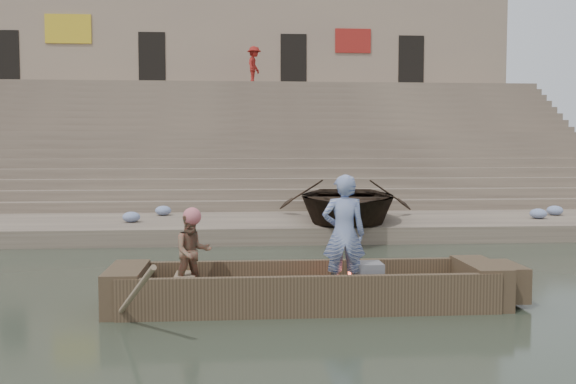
{
  "coord_description": "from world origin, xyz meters",
  "views": [
    {
      "loc": [
        2.13,
        -8.84,
        2.29
      ],
      "look_at": [
        3.13,
        3.81,
        1.4
      ],
      "focal_mm": 40.63,
      "sensor_mm": 36.0,
      "label": 1
    }
  ],
  "objects": [
    {
      "name": "television",
      "position": [
        3.97,
        0.31,
        0.42
      ],
      "size": [
        0.46,
        0.42,
        0.4
      ],
      "color": "slate",
      "rests_on": "main_rowboat"
    },
    {
      "name": "ground",
      "position": [
        0.0,
        0.0,
        0.0
      ],
      "size": [
        120.0,
        120.0,
        0.0
      ],
      "primitive_type": "plane",
      "color": "#262F23",
      "rests_on": "ground"
    },
    {
      "name": "pedestrian",
      "position": [
        2.97,
        22.02,
        6.09
      ],
      "size": [
        0.97,
        1.29,
        1.77
      ],
      "primitive_type": "imported",
      "rotation": [
        0.0,
        0.0,
        1.27
      ],
      "color": "maroon",
      "rests_on": "upper_landing"
    },
    {
      "name": "rowboat_trim",
      "position": [
        3.34,
        0.31,
        0.31
      ],
      "size": [
        6.04,
        2.63,
        1.81
      ],
      "color": "brown",
      "rests_on": "ground"
    },
    {
      "name": "standing_man",
      "position": [
        3.63,
        0.18,
        1.06
      ],
      "size": [
        0.64,
        0.44,
        1.68
      ],
      "primitive_type": "imported",
      "rotation": [
        0.0,
        0.0,
        3.07
      ],
      "color": "navy",
      "rests_on": "main_rowboat"
    },
    {
      "name": "upper_landing",
      "position": [
        0.0,
        22.5,
        2.6
      ],
      "size": [
        32.0,
        3.0,
        5.2
      ],
      "primitive_type": "cube",
      "color": "gray",
      "rests_on": "ground"
    },
    {
      "name": "mid_landing",
      "position": [
        0.0,
        15.5,
        1.4
      ],
      "size": [
        32.0,
        3.0,
        2.8
      ],
      "primitive_type": "cube",
      "color": "gray",
      "rests_on": "ground"
    },
    {
      "name": "cloth_bundles",
      "position": [
        2.16,
        8.2,
        0.53
      ],
      "size": [
        20.99,
        2.03,
        0.26
      ],
      "color": "#3F5999",
      "rests_on": "lower_landing"
    },
    {
      "name": "rowing_man",
      "position": [
        1.5,
        0.43,
        0.79
      ],
      "size": [
        0.66,
        0.58,
        1.14
      ],
      "primitive_type": "imported",
      "rotation": [
        0.0,
        0.0,
        0.31
      ],
      "color": "#236B48",
      "rests_on": "main_rowboat"
    },
    {
      "name": "beached_rowboat",
      "position": [
        4.89,
        7.42,
        0.93
      ],
      "size": [
        4.37,
        5.59,
        1.06
      ],
      "primitive_type": "imported",
      "rotation": [
        0.0,
        0.0,
        -0.15
      ],
      "color": "#2D2116",
      "rests_on": "lower_landing"
    },
    {
      "name": "building_wall",
      "position": [
        0.0,
        26.5,
        5.6
      ],
      "size": [
        32.0,
        5.07,
        11.2
      ],
      "color": "gray",
      "rests_on": "ground"
    },
    {
      "name": "main_rowboat",
      "position": [
        3.13,
        0.31,
        0.11
      ],
      "size": [
        5.0,
        1.3,
        0.22
      ],
      "primitive_type": "cube",
      "color": "brown",
      "rests_on": "ground"
    },
    {
      "name": "lower_landing",
      "position": [
        0.0,
        8.0,
        0.2
      ],
      "size": [
        32.0,
        4.0,
        0.4
      ],
      "primitive_type": "cube",
      "color": "gray",
      "rests_on": "ground"
    },
    {
      "name": "ghat_steps",
      "position": [
        0.0,
        17.19,
        1.8
      ],
      "size": [
        32.0,
        11.0,
        5.2
      ],
      "color": "gray",
      "rests_on": "ground"
    }
  ]
}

